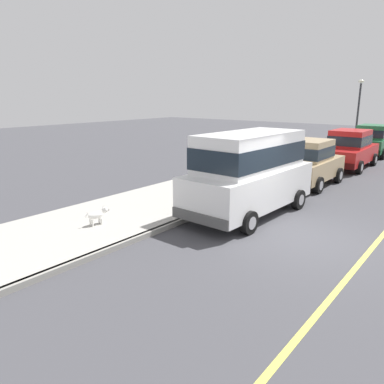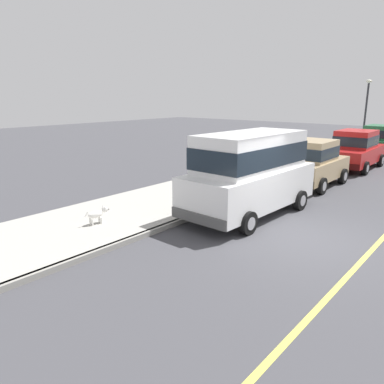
% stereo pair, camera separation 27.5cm
% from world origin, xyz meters
% --- Properties ---
extents(ground_plane, '(80.00, 80.00, 0.00)m').
position_xyz_m(ground_plane, '(0.00, 0.00, 0.00)').
color(ground_plane, '#424247').
extents(curb, '(0.16, 64.00, 0.14)m').
position_xyz_m(curb, '(-3.20, 0.00, 0.07)').
color(curb, gray).
rests_on(curb, ground).
extents(sidewalk, '(3.60, 64.00, 0.14)m').
position_xyz_m(sidewalk, '(-5.00, 0.00, 0.07)').
color(sidewalk, '#A8A59E').
rests_on(sidewalk, ground).
extents(lane_centre_line, '(0.12, 57.60, 0.01)m').
position_xyz_m(lane_centre_line, '(1.60, 0.00, 0.00)').
color(lane_centre_line, '#E0D64C').
rests_on(lane_centre_line, ground).
extents(car_white_van, '(2.26, 4.96, 2.52)m').
position_xyz_m(car_white_van, '(-2.14, 0.86, 1.39)').
color(car_white_van, white).
rests_on(car_white_van, ground).
extents(car_tan_hatchback, '(1.97, 3.80, 1.88)m').
position_xyz_m(car_tan_hatchback, '(-2.21, 5.73, 0.98)').
color(car_tan_hatchback, tan).
rests_on(car_tan_hatchback, ground).
extents(car_red_sedan, '(2.08, 4.62, 1.92)m').
position_xyz_m(car_red_sedan, '(-2.07, 10.77, 0.98)').
color(car_red_sedan, red).
rests_on(car_red_sedan, ground).
extents(car_green_hatchback, '(1.97, 3.81, 1.88)m').
position_xyz_m(car_green_hatchback, '(-2.13, 15.69, 0.98)').
color(car_green_hatchback, '#23663D').
rests_on(car_green_hatchback, ground).
extents(dog_white, '(0.26, 0.75, 0.49)m').
position_xyz_m(dog_white, '(-4.66, -2.93, 0.43)').
color(dog_white, white).
rests_on(dog_white, sidewalk).
extents(street_lamp, '(0.36, 0.36, 4.42)m').
position_xyz_m(street_lamp, '(-3.55, 17.10, 2.91)').
color(street_lamp, '#2D2D33').
rests_on(street_lamp, sidewalk).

